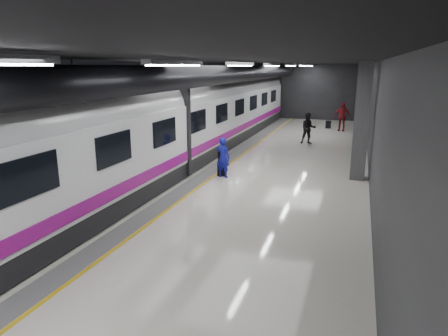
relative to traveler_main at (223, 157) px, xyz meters
The scene contains 9 objects.
ground 1.12m from the traveler_main, 44.77° to the right, with size 40.00×40.00×0.00m, color silver.
platform_hall 2.77m from the traveler_main, 57.26° to the left, with size 10.02×40.02×4.51m.
train 3.03m from the traveler_main, 168.55° to the right, with size 3.05×38.00×4.05m.
traveler_main is the anchor object (origin of this frame).
suitcase_main 0.56m from the traveler_main, 120.63° to the left, with size 0.35×0.22×0.57m, color black.
shoulder_bag 0.17m from the traveler_main, 123.73° to the left, with size 0.32×0.17×0.43m, color black.
traveler_far_a 8.60m from the traveler_main, 74.34° to the left, with size 0.86×0.67×1.78m, color black.
traveler_far_b 14.34m from the traveler_main, 74.22° to the left, with size 1.15×0.48×1.96m, color maroon.
suitcase_far 14.99m from the traveler_main, 78.57° to the left, with size 0.37×0.24×0.54m, color black.
Camera 1 is at (4.42, -14.09, 4.32)m, focal length 32.00 mm.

